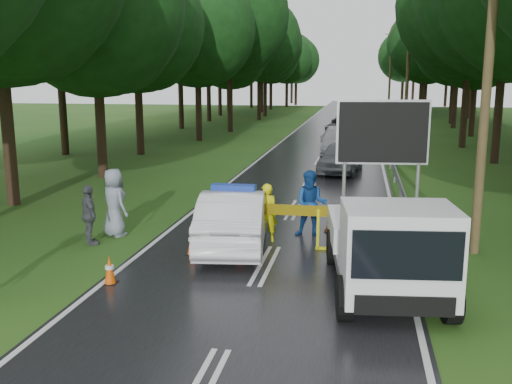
% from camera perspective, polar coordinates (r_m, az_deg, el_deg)
% --- Properties ---
extents(ground, '(160.00, 160.00, 0.00)m').
position_cam_1_polar(ground, '(14.03, 0.96, -7.36)').
color(ground, '#1B4914').
rests_on(ground, ground).
extents(road, '(7.00, 140.00, 0.02)m').
position_cam_1_polar(road, '(43.39, 7.51, 5.35)').
color(road, black).
rests_on(road, ground).
extents(guardrail, '(0.12, 60.06, 0.70)m').
position_cam_1_polar(guardrail, '(42.98, 12.46, 5.84)').
color(guardrail, gray).
rests_on(guardrail, ground).
extents(utility_pole_near, '(1.40, 0.24, 10.00)m').
position_cam_1_polar(utility_pole_near, '(15.42, 22.30, 12.63)').
color(utility_pole_near, '#4F3F25').
rests_on(utility_pole_near, ground).
extents(utility_pole_mid, '(1.40, 0.24, 10.00)m').
position_cam_1_polar(utility_pole_mid, '(41.22, 14.94, 11.80)').
color(utility_pole_mid, '#4F3F25').
rests_on(utility_pole_mid, ground).
extents(utility_pole_far, '(1.40, 0.24, 10.00)m').
position_cam_1_polar(utility_pole_far, '(67.18, 13.26, 11.58)').
color(utility_pole_far, '#4F3F25').
rests_on(utility_pole_far, ground).
extents(police_sedan, '(2.28, 4.92, 1.72)m').
position_cam_1_polar(police_sedan, '(15.30, -2.22, -2.70)').
color(police_sedan, white).
rests_on(police_sedan, ground).
extents(work_truck, '(2.74, 5.20, 3.98)m').
position_cam_1_polar(work_truck, '(12.26, 13.00, -5.16)').
color(work_truck, gray).
rests_on(work_truck, ground).
extents(barrier, '(2.92, 0.10, 1.21)m').
position_cam_1_polar(barrier, '(15.15, 3.07, -2.37)').
color(barrier, '#E3E60C').
rests_on(barrier, ground).
extents(officer, '(0.69, 0.54, 1.66)m').
position_cam_1_polar(officer, '(15.74, 1.06, -2.11)').
color(officer, '#F9F60D').
rests_on(officer, ground).
extents(civilian, '(0.96, 0.77, 1.92)m').
position_cam_1_polar(civilian, '(16.36, 5.53, -1.19)').
color(civilian, '#174696').
rests_on(civilian, ground).
extents(bystander_mid, '(0.96, 1.00, 1.67)m').
position_cam_1_polar(bystander_mid, '(16.15, -16.34, -2.22)').
color(bystander_mid, '#464A4F').
rests_on(bystander_mid, ground).
extents(bystander_right, '(1.15, 1.06, 1.97)m').
position_cam_1_polar(bystander_right, '(16.85, -14.00, -1.03)').
color(bystander_right, gray).
rests_on(bystander_right, ground).
extents(queue_car_first, '(2.34, 4.59, 1.50)m').
position_cam_1_polar(queue_car_first, '(27.80, 8.48, 3.50)').
color(queue_car_first, '#43474B').
rests_on(queue_car_first, ground).
extents(queue_car_second, '(2.40, 5.28, 1.50)m').
position_cam_1_polar(queue_car_second, '(35.06, 8.13, 5.13)').
color(queue_car_second, '#93959A').
rests_on(queue_car_second, ground).
extents(queue_car_third, '(3.04, 6.06, 1.65)m').
position_cam_1_polar(queue_car_third, '(44.07, 8.98, 6.46)').
color(queue_car_third, black).
rests_on(queue_car_third, ground).
extents(queue_car_fourth, '(1.82, 4.40, 1.41)m').
position_cam_1_polar(queue_car_fourth, '(53.03, 9.23, 7.14)').
color(queue_car_fourth, '#44464C').
rests_on(queue_car_fourth, ground).
extents(cone_near_left, '(0.31, 0.31, 0.66)m').
position_cam_1_polar(cone_near_left, '(13.13, -14.43, -7.59)').
color(cone_near_left, black).
rests_on(cone_near_left, ground).
extents(cone_center, '(0.32, 0.32, 0.69)m').
position_cam_1_polar(cone_center, '(14.04, -1.60, -5.92)').
color(cone_center, black).
rests_on(cone_center, ground).
extents(cone_far, '(0.38, 0.38, 0.80)m').
position_cam_1_polar(cone_far, '(16.98, 7.50, -2.74)').
color(cone_far, black).
rests_on(cone_far, ground).
extents(cone_left_mid, '(0.33, 0.33, 0.69)m').
position_cam_1_polar(cone_left_mid, '(14.83, -6.39, -5.03)').
color(cone_left_mid, black).
rests_on(cone_left_mid, ground).
extents(cone_right, '(0.35, 0.35, 0.73)m').
position_cam_1_polar(cone_right, '(17.85, 14.40, -2.43)').
color(cone_right, black).
rests_on(cone_right, ground).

